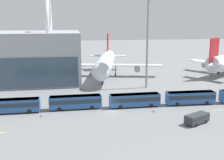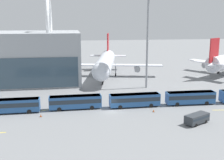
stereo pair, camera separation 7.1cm
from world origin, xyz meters
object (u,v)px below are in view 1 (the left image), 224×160
shuttle_bus_0 (12,105)px  traffic_cone_1 (154,111)px  floodlight_mast (148,24)px  service_van_foreground (197,118)px  shuttle_bus_2 (135,99)px  shuttle_bus_3 (190,97)px  traffic_cone_2 (41,115)px  shuttle_bus_1 (75,101)px  airliner_at_gate_far (105,63)px

shuttle_bus_0 → traffic_cone_1: (31.91, -4.17, -1.60)m
floodlight_mast → traffic_cone_1: floodlight_mast is taller
service_van_foreground → floodlight_mast: (-1.95, 31.40, 18.16)m
shuttle_bus_2 → shuttle_bus_3: same height
service_van_foreground → traffic_cone_2: 33.13m
traffic_cone_1 → traffic_cone_2: traffic_cone_1 is taller
shuttle_bus_0 → shuttle_bus_2: 28.46m
shuttle_bus_1 → shuttle_bus_2: 14.24m
shuttle_bus_1 → traffic_cone_1: 18.42m
shuttle_bus_3 → traffic_cone_1: shuttle_bus_3 is taller
traffic_cone_1 → shuttle_bus_0: bearing=172.5°
floodlight_mast → traffic_cone_1: 30.22m
airliner_at_gate_far → shuttle_bus_3: 40.93m
shuttle_bus_0 → shuttle_bus_2: bearing=-0.3°
floodlight_mast → traffic_cone_2: (-29.93, -22.43, -19.07)m
service_van_foreground → traffic_cone_2: size_ratio=9.80×
airliner_at_gate_far → service_van_foreground: 51.69m
shuttle_bus_0 → floodlight_mast: size_ratio=0.44×
airliner_at_gate_far → traffic_cone_1: airliner_at_gate_far is taller
shuttle_bus_2 → airliner_at_gate_far: bearing=92.5°
shuttle_bus_0 → shuttle_bus_1: (14.23, 0.72, 0.00)m
shuttle_bus_2 → floodlight_mast: bearing=65.4°
shuttle_bus_1 → shuttle_bus_3: same height
service_van_foreground → traffic_cone_2: (-31.88, 8.97, -0.91)m
shuttle_bus_0 → shuttle_bus_3: 42.68m
shuttle_bus_0 → airliner_at_gate_far: bearing=54.4°
traffic_cone_1 → shuttle_bus_1: bearing=164.5°
shuttle_bus_1 → traffic_cone_1: size_ratio=19.98×
shuttle_bus_2 → traffic_cone_1: bearing=-52.8°
traffic_cone_1 → traffic_cone_2: (-25.32, 0.55, -0.00)m
shuttle_bus_3 → floodlight_mast: size_ratio=0.44×
traffic_cone_2 → shuttle_bus_2: bearing=9.9°
airliner_at_gate_far → traffic_cone_1: bearing=19.4°
shuttle_bus_1 → traffic_cone_1: bearing=-16.5°
shuttle_bus_1 → floodlight_mast: size_ratio=0.44×
shuttle_bus_3 → traffic_cone_2: bearing=-173.0°
shuttle_bus_1 → traffic_cone_1: shuttle_bus_1 is taller
shuttle_bus_1 → traffic_cone_2: (-7.64, -4.35, -1.60)m
shuttle_bus_1 → floodlight_mast: 33.60m
shuttle_bus_2 → shuttle_bus_0: bearing=179.3°
shuttle_bus_2 → shuttle_bus_1: bearing=176.8°
shuttle_bus_0 → traffic_cone_2: 7.69m
shuttle_bus_0 → service_van_foreground: shuttle_bus_0 is taller
airliner_at_gate_far → service_van_foreground: size_ratio=7.01×
service_van_foreground → traffic_cone_1: size_ratio=9.69×
shuttle_bus_1 → traffic_cone_1: (17.68, -4.90, -1.60)m
shuttle_bus_0 → shuttle_bus_3: bearing=-0.5°
shuttle_bus_1 → airliner_at_gate_far: bearing=71.1°
airliner_at_gate_far → shuttle_bus_1: bearing=-6.5°
service_van_foreground → traffic_cone_2: bearing=136.2°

